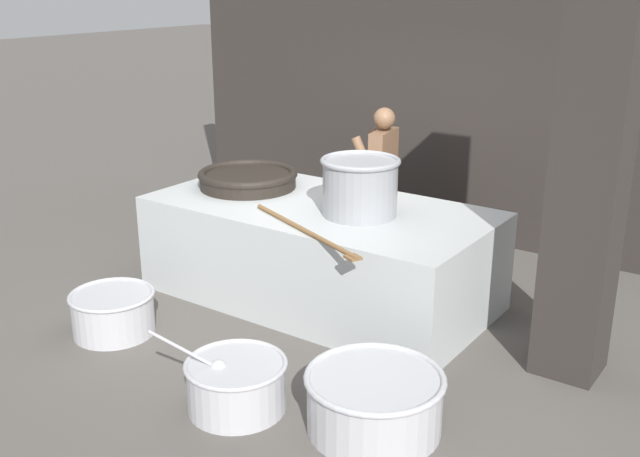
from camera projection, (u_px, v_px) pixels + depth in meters
ground_plane at (320, 297)px, 7.26m from camera, size 60.00×60.00×0.00m
back_wall at (444, 91)px, 8.64m from camera, size 7.01×0.24×3.39m
support_pillar at (592, 161)px, 5.39m from camera, size 0.49×0.49×3.39m
hearth_platform at (320, 252)px, 7.10m from camera, size 3.20×1.63×0.93m
giant_wok_near at (248, 178)px, 7.49m from camera, size 1.00×1.00×0.18m
stock_pot at (360, 186)px, 6.58m from camera, size 0.71×0.71×0.51m
stirring_paddle at (307, 232)px, 6.16m from camera, size 1.48×0.67×0.04m
cook at (382, 178)px, 8.01m from camera, size 0.43×0.64×1.66m
prep_bowl_vegetables at (236, 383)px, 5.33m from camera, size 0.81×0.79×0.67m
prep_bowl_meat at (374, 399)px, 5.08m from camera, size 0.97×0.97×0.42m
prep_bowl_extra at (113, 311)px, 6.47m from camera, size 0.73×0.73×0.38m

